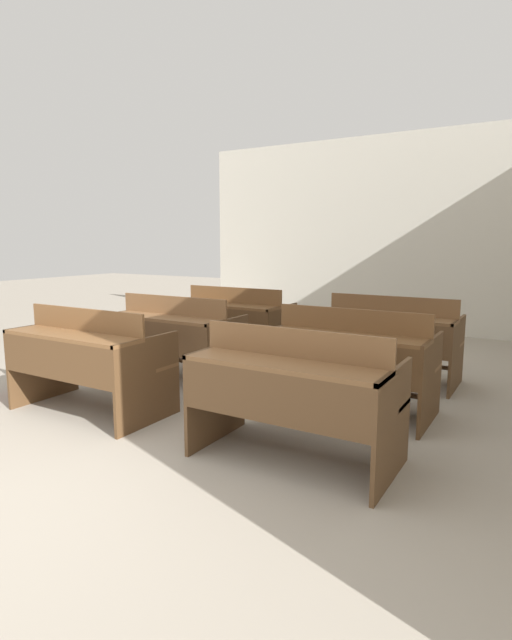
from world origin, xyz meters
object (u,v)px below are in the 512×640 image
(bench_front_left, at_px, (87,357))
(bench_third_left, at_px, (234,321))
(bench_second_right, at_px, (351,358))
(schoolbag, at_px, (30,371))
(bench_second_left, at_px, (174,336))
(bench_front_right, at_px, (293,391))
(bench_third_right, at_px, (391,336))

(bench_front_left, bearing_deg, bench_third_left, 89.97)
(bench_second_right, relative_size, schoolbag, 3.37)
(bench_front_left, xyz_separation_m, schoolbag, (-0.99, 0.14, -0.29))
(bench_front_left, bearing_deg, bench_second_left, 89.45)
(bench_second_left, height_order, bench_third_left, same)
(bench_second_left, xyz_separation_m, bench_third_left, (-0.01, 1.14, 0.00))
(bench_front_right, distance_m, bench_second_right, 1.09)
(bench_front_left, bearing_deg, bench_third_right, 49.56)
(bench_second_left, bearing_deg, schoolbag, -136.10)
(bench_second_left, relative_size, bench_third_right, 1.00)
(bench_second_left, bearing_deg, bench_third_right, 31.01)
(bench_front_right, relative_size, bench_third_right, 1.00)
(bench_third_left, bearing_deg, bench_second_right, -30.53)
(bench_front_left, distance_m, schoolbag, 1.04)
(bench_front_left, bearing_deg, bench_second_right, 30.43)
(bench_second_left, distance_m, bench_third_right, 2.23)
(bench_second_right, distance_m, bench_third_left, 2.22)
(bench_third_right, bearing_deg, bench_second_right, -90.56)
(bench_front_right, distance_m, bench_third_left, 2.93)
(bench_second_left, relative_size, bench_second_right, 1.00)
(bench_second_left, relative_size, bench_third_left, 1.00)
(bench_second_left, distance_m, schoolbag, 1.42)
(bench_second_right, xyz_separation_m, bench_third_right, (0.01, 1.13, 0.00))
(bench_front_right, xyz_separation_m, schoolbag, (-2.91, 0.11, -0.29))
(bench_front_right, xyz_separation_m, bench_third_right, (0.00, 2.23, 0.00))
(bench_front_left, distance_m, bench_front_right, 1.92)
(bench_second_right, relative_size, bench_third_right, 1.00)
(bench_front_right, height_order, bench_third_right, same)
(bench_front_left, relative_size, bench_front_right, 1.00)
(bench_front_left, bearing_deg, schoolbag, 171.93)
(bench_front_left, relative_size, bench_third_right, 1.00)
(bench_third_left, bearing_deg, bench_front_right, -49.19)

